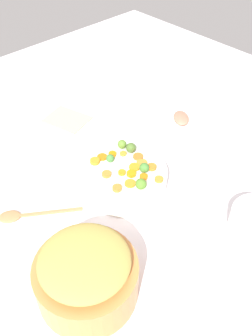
{
  "coord_description": "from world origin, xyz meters",
  "views": [
    {
      "loc": [
        0.67,
        -0.65,
        0.97
      ],
      "look_at": [
        0.02,
        -0.03,
        0.11
      ],
      "focal_mm": 38.79,
      "sensor_mm": 36.0,
      "label": 1
    }
  ],
  "objects_px": {
    "metal_pot": "(87,279)",
    "ham_plate": "(178,122)",
    "wooden_spoon": "(21,215)",
    "serving_bowl_carrots": "(126,179)"
  },
  "relations": [
    {
      "from": "wooden_spoon",
      "to": "ham_plate",
      "type": "xyz_separation_m",
      "value": [
        0.01,
        0.78,
        0.0
      ]
    },
    {
      "from": "wooden_spoon",
      "to": "ham_plate",
      "type": "distance_m",
      "value": 0.78
    },
    {
      "from": "serving_bowl_carrots",
      "to": "wooden_spoon",
      "type": "distance_m",
      "value": 0.38
    },
    {
      "from": "metal_pot",
      "to": "wooden_spoon",
      "type": "xyz_separation_m",
      "value": [
        -0.36,
        0.01,
        -0.06
      ]
    },
    {
      "from": "wooden_spoon",
      "to": "ham_plate",
      "type": "bearing_deg",
      "value": 88.94
    },
    {
      "from": "wooden_spoon",
      "to": "ham_plate",
      "type": "height_order",
      "value": "same"
    },
    {
      "from": "metal_pot",
      "to": "ham_plate",
      "type": "bearing_deg",
      "value": 113.95
    },
    {
      "from": "serving_bowl_carrots",
      "to": "ham_plate",
      "type": "relative_size",
      "value": 1.33
    },
    {
      "from": "ham_plate",
      "to": "serving_bowl_carrots",
      "type": "bearing_deg",
      "value": -73.59
    },
    {
      "from": "serving_bowl_carrots",
      "to": "wooden_spoon",
      "type": "relative_size",
      "value": 1.17
    }
  ]
}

